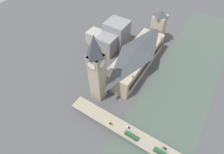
# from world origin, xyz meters

# --- Properties ---
(ground_plane) EXTENTS (600.00, 600.00, 0.00)m
(ground_plane) POSITION_xyz_m (0.00, 0.00, 0.00)
(ground_plane) COLOR #4C4C4F
(river_water) EXTENTS (65.30, 360.00, 0.30)m
(river_water) POSITION_xyz_m (-38.65, 0.00, 0.15)
(river_water) COLOR #47564C
(river_water) RESTS_ON ground_plane
(parliament_hall) EXTENTS (28.22, 94.58, 28.51)m
(parliament_hall) POSITION_xyz_m (16.88, -8.00, 14.17)
(parliament_hall) COLOR tan
(parliament_hall) RESTS_ON ground_plane
(clock_tower) EXTENTS (13.06, 13.06, 74.79)m
(clock_tower) POSITION_xyz_m (29.69, 49.21, 39.48)
(clock_tower) COLOR tan
(clock_tower) RESTS_ON ground_plane
(victoria_tower) EXTENTS (15.82, 15.82, 49.27)m
(victoria_tower) POSITION_xyz_m (16.94, -67.20, 22.63)
(victoria_tower) COLOR tan
(victoria_tower) RESTS_ON ground_plane
(road_bridge) EXTENTS (162.60, 13.13, 5.04)m
(road_bridge) POSITION_xyz_m (-38.65, 69.70, 4.11)
(road_bridge) COLOR gray
(road_bridge) RESTS_ON ground_plane
(double_decker_bus_lead) EXTENTS (11.98, 2.51, 4.76)m
(double_decker_bus_lead) POSITION_xyz_m (-20.32, 72.80, 7.66)
(double_decker_bus_lead) COLOR #235B33
(double_decker_bus_lead) RESTS_ON road_bridge
(double_decker_bus_mid) EXTENTS (10.06, 2.55, 4.84)m
(double_decker_bus_mid) POSITION_xyz_m (-45.46, 72.52, 7.71)
(double_decker_bus_mid) COLOR #235B33
(double_decker_bus_mid) RESTS_ON road_bridge
(car_northbound_lead) EXTENTS (4.43, 1.85, 1.39)m
(car_northbound_lead) POSITION_xyz_m (0.67, 72.28, 5.74)
(car_northbound_lead) COLOR gold
(car_northbound_lead) RESTS_ON road_bridge
(car_northbound_mid) EXTENTS (4.35, 1.83, 1.44)m
(car_northbound_mid) POSITION_xyz_m (-47.89, 66.99, 5.75)
(car_northbound_mid) COLOR slate
(car_northbound_mid) RESTS_ON road_bridge
(car_southbound_lead) EXTENTS (4.73, 1.86, 1.36)m
(car_southbound_lead) POSITION_xyz_m (-15.05, 67.12, 5.73)
(car_southbound_lead) COLOR silver
(car_southbound_lead) RESTS_ON road_bridge
(city_block_west) EXTENTS (27.22, 25.85, 32.96)m
(city_block_west) POSITION_xyz_m (59.25, -34.12, 16.48)
(city_block_west) COLOR gray
(city_block_west) RESTS_ON ground_plane
(city_block_center) EXTENTS (18.38, 18.29, 17.03)m
(city_block_center) POSITION_xyz_m (85.73, -21.79, 8.52)
(city_block_center) COLOR #A39E93
(city_block_center) RESTS_ON ground_plane
(city_block_east) EXTENTS (20.98, 22.52, 23.95)m
(city_block_east) POSITION_xyz_m (60.15, -13.48, 11.97)
(city_block_east) COLOR gray
(city_block_east) RESTS_ON ground_plane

